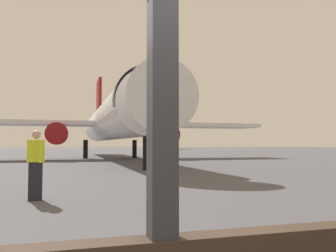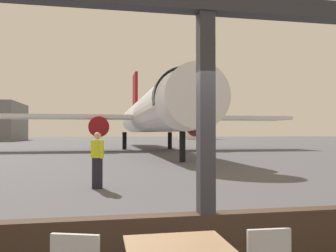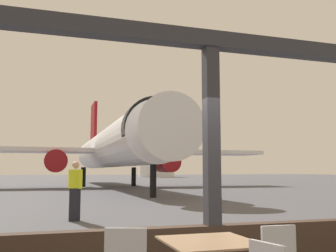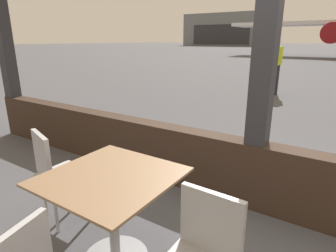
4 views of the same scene
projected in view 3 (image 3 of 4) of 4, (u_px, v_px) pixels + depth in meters
The scene contains 5 objects.
ground_plane at pixel (69, 184), 43.29m from camera, with size 220.00×220.00×0.00m, color #4C4C51.
window_frame at pixel (212, 189), 5.47m from camera, with size 9.14×0.24×3.50m.
airplane at pixel (113, 148), 35.26m from camera, with size 29.84×36.33×10.37m.
ground_crew_worker at pixel (75, 190), 11.39m from camera, with size 0.40×0.50×1.74m.
fuel_storage_tank at pixel (156, 166), 95.06m from camera, with size 8.76×8.76×5.48m, color white.
Camera 3 is at (-2.23, -5.11, 1.45)m, focal length 41.28 mm.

